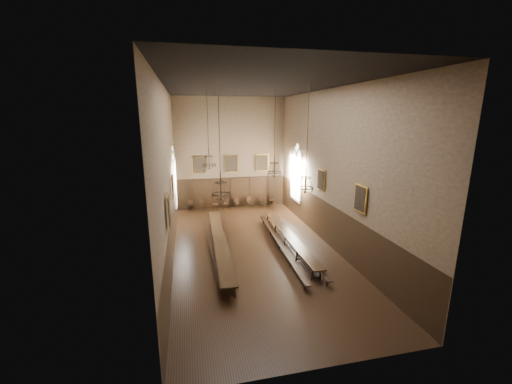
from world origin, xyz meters
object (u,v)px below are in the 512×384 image
object	(u,v)px
bench_left_outer	(211,249)
chair_3	(226,205)
chair_6	(263,203)
chandelier_back_left	(209,160)
chair_0	(191,207)
chandelier_front_left	(221,186)
table_right	(288,240)
chair_2	(215,206)
bench_right_inner	(279,244)
chair_1	(202,207)
chair_5	(250,204)
table_left	(220,246)
chair_4	(237,205)
chair_7	(272,202)
bench_left_inner	(228,246)
chandelier_front_right	(306,180)
bench_right_outer	(299,242)
chandelier_back_right	(274,167)

from	to	relation	value
bench_left_outer	chair_3	bearing A→B (deg)	77.39
chair_6	chandelier_back_left	xyz separation A→B (m)	(-4.78, -5.75, 4.61)
chair_0	chandelier_front_left	size ratio (longest dim) A/B	0.18
table_right	chair_2	bearing A→B (deg)	112.77
chair_2	chair_6	world-z (taller)	chair_6
bench_right_inner	chair_0	bearing A→B (deg)	118.78
chair_1	chair_5	bearing A→B (deg)	-19.43
chair_1	bench_right_inner	bearing A→B (deg)	-84.19
table_left	bench_right_inner	xyz separation A→B (m)	(3.42, -0.24, -0.12)
chair_4	chair_7	distance (m)	3.00
bench_left_outer	bench_right_inner	world-z (taller)	bench_right_inner
bench_left_outer	chandelier_front_left	world-z (taller)	chandelier_front_left
bench_left_inner	chair_0	world-z (taller)	chair_0
chair_7	chandelier_front_left	world-z (taller)	chandelier_front_left
chair_6	chair_3	bearing A→B (deg)	178.44
chair_6	chandelier_front_right	size ratio (longest dim) A/B	0.20
bench_right_inner	chair_0	world-z (taller)	chair_0
bench_right_inner	chair_3	size ratio (longest dim) A/B	10.29
table_right	bench_right_outer	distance (m)	0.62
chair_0	chair_6	world-z (taller)	chair_6
bench_right_inner	chair_1	world-z (taller)	chair_1
chair_0	chair_2	xyz separation A→B (m)	(1.97, -0.05, -0.00)
chair_0	chandelier_back_left	size ratio (longest dim) A/B	0.20
table_right	chair_6	xyz separation A→B (m)	(0.47, 8.37, -0.05)
chair_1	chandelier_front_right	xyz separation A→B (m)	(4.52, -11.03, 4.21)
chair_2	chandelier_back_left	size ratio (longest dim) A/B	0.20
chair_5	chandelier_back_left	xyz separation A→B (m)	(-3.65, -5.71, 4.63)
chair_1	chandelier_back_right	bearing A→B (deg)	-75.12
chair_6	chandelier_back_left	world-z (taller)	chandelier_back_left
table_right	chair_6	world-z (taller)	chair_6
chandelier_back_right	chandelier_front_right	world-z (taller)	same
bench_right_inner	bench_right_outer	xyz separation A→B (m)	(1.18, 0.04, -0.00)
bench_left_inner	chair_3	xyz separation A→B (m)	(0.93, 8.30, 0.02)
table_right	chair_1	bearing A→B (deg)	118.76
bench_right_outer	table_right	bearing A→B (deg)	148.69
chair_6	chandelier_back_right	bearing A→B (deg)	-98.96
chair_2	chair_5	bearing A→B (deg)	0.96
chair_5	chair_2	bearing A→B (deg)	163.56
bench_right_outer	chair_7	bearing A→B (deg)	85.01
table_left	chair_7	distance (m)	10.13
bench_left_inner	chair_2	xyz separation A→B (m)	(0.05, 8.32, 0.01)
bench_right_inner	chandelier_front_right	xyz separation A→B (m)	(0.56, -2.27, 4.20)
bench_right_outer	chair_7	size ratio (longest dim) A/B	9.71
chair_0	chandelier_back_left	bearing A→B (deg)	-85.30
bench_left_outer	bench_right_inner	size ratio (longest dim) A/B	0.96
bench_left_inner	chair_3	distance (m)	8.35
chair_4	chandelier_back_left	bearing A→B (deg)	-128.90
chair_5	chandelier_back_right	world-z (taller)	chandelier_back_right
chandelier_back_right	chandelier_front_left	bearing A→B (deg)	-127.80
chair_3	chair_1	bearing A→B (deg)	-161.28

